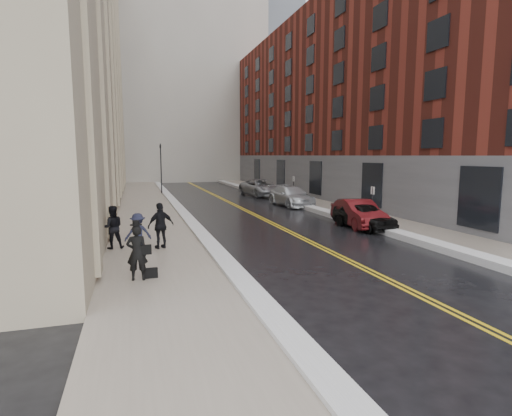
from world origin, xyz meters
TOP-DOWN VIEW (x-y plane):
  - ground at (0.00, 0.00)m, footprint 160.00×160.00m
  - sidewalk_left at (-4.50, 16.00)m, footprint 4.00×64.00m
  - sidewalk_right at (9.00, 16.00)m, footprint 3.00×64.00m
  - lane_stripe_a at (2.38, 16.00)m, footprint 0.12×64.00m
  - lane_stripe_b at (2.62, 16.00)m, footprint 0.12×64.00m
  - snow_ridge_left at (-2.20, 16.00)m, footprint 0.70×60.80m
  - snow_ridge_right at (7.15, 16.00)m, footprint 0.85×60.80m
  - building_right at (17.50, 23.00)m, footprint 14.00×50.00m
  - tower_far_center at (1.00, 56.00)m, footprint 28.00×16.00m
  - tower_far_right at (14.00, 66.00)m, footprint 22.00×18.00m
  - tower_far_left at (-12.00, 72.00)m, footprint 22.00×18.00m
  - traffic_signal at (-2.60, 30.00)m, footprint 0.18×0.15m
  - parking_sign_near at (7.90, 8.00)m, footprint 0.06×0.35m
  - parking_sign_far at (7.90, 20.00)m, footprint 0.06×0.35m
  - car_black at (6.74, 7.02)m, footprint 2.09×4.39m
  - car_maroon at (6.80, 7.66)m, footprint 2.20×4.82m
  - car_silver_near at (6.72, 17.62)m, footprint 2.58×5.55m
  - car_silver_far at (6.80, 25.70)m, footprint 3.49×6.25m
  - pedestrian_main at (-5.26, 0.61)m, footprint 0.68×0.48m
  - pedestrian_a at (-6.20, 5.35)m, footprint 0.93×0.76m
  - pedestrian_b at (-5.20, 4.21)m, footprint 1.12×0.76m
  - pedestrian_c at (-4.27, 4.79)m, footprint 1.22×0.82m

SIDE VIEW (x-z plane):
  - ground at x=0.00m, z-range 0.00..0.00m
  - lane_stripe_a at x=2.38m, z-range 0.00..0.01m
  - lane_stripe_b at x=2.62m, z-range 0.00..0.01m
  - sidewalk_left at x=-4.50m, z-range 0.00..0.15m
  - sidewalk_right at x=9.00m, z-range 0.00..0.15m
  - snow_ridge_left at x=-2.20m, z-range 0.00..0.26m
  - snow_ridge_right at x=7.15m, z-range 0.00..0.30m
  - car_black at x=6.74m, z-range 0.00..1.45m
  - car_maroon at x=6.80m, z-range 0.00..1.53m
  - car_silver_near at x=6.72m, z-range 0.00..1.57m
  - car_silver_far at x=6.80m, z-range 0.00..1.65m
  - pedestrian_b at x=-5.20m, z-range 0.15..1.75m
  - pedestrian_main at x=-5.26m, z-range 0.15..1.90m
  - pedestrian_a at x=-6.20m, z-range 0.15..1.95m
  - pedestrian_c at x=-4.27m, z-range 0.15..2.07m
  - parking_sign_near at x=7.90m, z-range 0.24..2.47m
  - parking_sign_far at x=7.90m, z-range 0.24..2.47m
  - traffic_signal at x=-2.60m, z-range 0.48..5.68m
  - building_right at x=17.50m, z-range 0.00..18.00m
  - tower_far_right at x=14.00m, z-range 0.00..44.00m
  - tower_far_center at x=1.00m, z-range 0.00..52.00m
  - tower_far_left at x=-12.00m, z-range 0.00..60.00m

